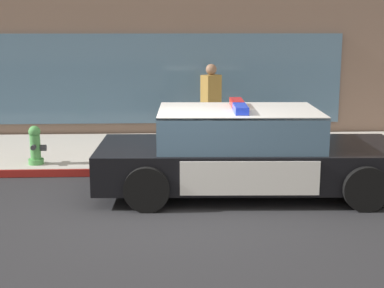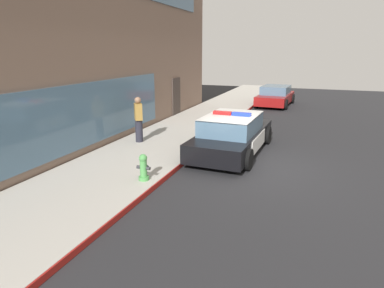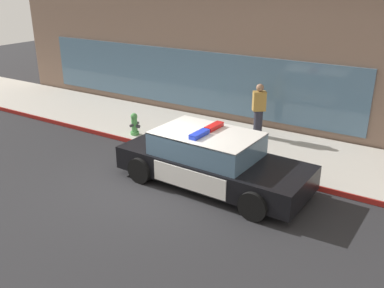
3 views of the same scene
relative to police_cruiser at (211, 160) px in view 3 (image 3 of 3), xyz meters
The scene contains 6 objects.
ground 1.81m from the police_cruiser, 145.83° to the right, with size 48.00×48.00×0.00m, color #262628.
sidewalk 3.17m from the police_cruiser, 116.53° to the left, with size 48.00×3.35×0.15m, color #B2ADA3.
curb_red_paint 1.87m from the police_cruiser, 141.78° to the left, with size 28.80×0.04×0.14m, color maroon.
police_cruiser is the anchor object (origin of this frame).
fire_hydrant 4.02m from the police_cruiser, 158.04° to the left, with size 0.34×0.39×0.73m.
pedestrian_on_sidewalk 3.58m from the police_cruiser, 94.87° to the left, with size 0.48×0.45×1.71m.
Camera 3 is at (6.20, -7.55, 4.97)m, focal length 39.70 mm.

